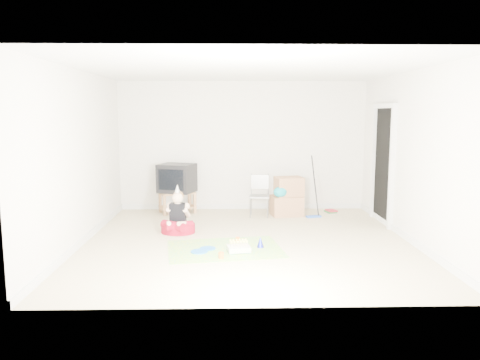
{
  "coord_description": "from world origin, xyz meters",
  "views": [
    {
      "loc": [
        -0.28,
        -7.01,
        1.96
      ],
      "look_at": [
        -0.1,
        0.4,
        0.9
      ],
      "focal_mm": 35.0,
      "sensor_mm": 36.0,
      "label": 1
    }
  ],
  "objects_px": {
    "cardboard_boxes": "(287,197)",
    "tv_stand": "(177,200)",
    "birthday_cake": "(239,249)",
    "crt_tv": "(177,178)",
    "seated_woman": "(178,222)",
    "folding_chair": "(259,196)"
  },
  "relations": [
    {
      "from": "folding_chair",
      "to": "seated_woman",
      "type": "bearing_deg",
      "value": -139.87
    },
    {
      "from": "folding_chair",
      "to": "cardboard_boxes",
      "type": "bearing_deg",
      "value": 10.01
    },
    {
      "from": "crt_tv",
      "to": "birthday_cake",
      "type": "relative_size",
      "value": 1.84
    },
    {
      "from": "tv_stand",
      "to": "birthday_cake",
      "type": "xyz_separation_m",
      "value": [
        1.16,
        -2.69,
        -0.21
      ]
    },
    {
      "from": "folding_chair",
      "to": "seated_woman",
      "type": "height_order",
      "value": "same"
    },
    {
      "from": "seated_woman",
      "to": "folding_chair",
      "type": "bearing_deg",
      "value": 40.13
    },
    {
      "from": "tv_stand",
      "to": "birthday_cake",
      "type": "relative_size",
      "value": 2.2
    },
    {
      "from": "tv_stand",
      "to": "folding_chair",
      "type": "height_order",
      "value": "folding_chair"
    },
    {
      "from": "cardboard_boxes",
      "to": "birthday_cake",
      "type": "xyz_separation_m",
      "value": [
        -0.99,
        -2.42,
        -0.31
      ]
    },
    {
      "from": "crt_tv",
      "to": "folding_chair",
      "type": "height_order",
      "value": "crt_tv"
    },
    {
      "from": "crt_tv",
      "to": "cardboard_boxes",
      "type": "bearing_deg",
      "value": 12.54
    },
    {
      "from": "crt_tv",
      "to": "seated_woman",
      "type": "height_order",
      "value": "crt_tv"
    },
    {
      "from": "crt_tv",
      "to": "cardboard_boxes",
      "type": "xyz_separation_m",
      "value": [
        2.15,
        -0.27,
        -0.34
      ]
    },
    {
      "from": "cardboard_boxes",
      "to": "tv_stand",
      "type": "bearing_deg",
      "value": 172.87
    },
    {
      "from": "tv_stand",
      "to": "seated_woman",
      "type": "relative_size",
      "value": 0.96
    },
    {
      "from": "tv_stand",
      "to": "crt_tv",
      "type": "relative_size",
      "value": 1.2
    },
    {
      "from": "seated_woman",
      "to": "birthday_cake",
      "type": "height_order",
      "value": "seated_woman"
    },
    {
      "from": "tv_stand",
      "to": "cardboard_boxes",
      "type": "height_order",
      "value": "cardboard_boxes"
    },
    {
      "from": "folding_chair",
      "to": "birthday_cake",
      "type": "bearing_deg",
      "value": -100.82
    },
    {
      "from": "crt_tv",
      "to": "seated_woman",
      "type": "relative_size",
      "value": 0.8
    },
    {
      "from": "cardboard_boxes",
      "to": "folding_chair",
      "type": "bearing_deg",
      "value": -169.99
    },
    {
      "from": "tv_stand",
      "to": "crt_tv",
      "type": "height_order",
      "value": "crt_tv"
    }
  ]
}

